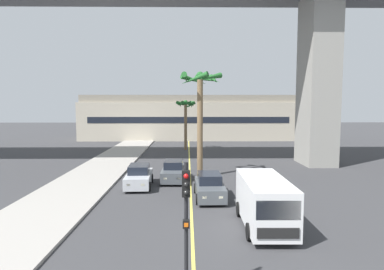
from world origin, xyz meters
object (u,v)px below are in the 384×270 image
object	(u,v)px
car_queue_front	(139,177)
car_queue_second	(209,187)
palm_tree_near_median	(200,97)
palm_tree_mid_median	(186,110)
traffic_light_median_near	(186,213)
delivery_van	(264,201)
car_queue_third	(174,171)

from	to	relation	value
car_queue_front	car_queue_second	world-z (taller)	same
car_queue_second	palm_tree_near_median	distance (m)	8.43
car_queue_front	palm_tree_mid_median	world-z (taller)	palm_tree_mid_median
traffic_light_median_near	palm_tree_near_median	distance (m)	17.55
traffic_light_median_near	palm_tree_near_median	world-z (taller)	palm_tree_near_median
traffic_light_median_near	car_queue_second	bearing A→B (deg)	82.58
car_queue_front	traffic_light_median_near	size ratio (longest dim) A/B	0.99
delivery_van	palm_tree_mid_median	bearing A→B (deg)	97.96
palm_tree_near_median	car_queue_third	bearing A→B (deg)	-148.91
car_queue_second	palm_tree_mid_median	xyz separation A→B (m)	(-1.59, 22.69, 4.48)
car_queue_front	car_queue_second	bearing A→B (deg)	-31.73
car_queue_front	traffic_light_median_near	world-z (taller)	traffic_light_median_near
car_queue_third	palm_tree_mid_median	world-z (taller)	palm_tree_mid_median
car_queue_second	palm_tree_mid_median	distance (m)	23.18
delivery_van	palm_tree_mid_median	xyz separation A→B (m)	(-3.87, 27.70, 3.92)
traffic_light_median_near	palm_tree_mid_median	bearing A→B (deg)	90.28
car_queue_front	car_queue_second	xyz separation A→B (m)	(4.87, -3.01, 0.00)
car_queue_third	palm_tree_near_median	size ratio (longest dim) A/B	0.49
car_queue_third	delivery_van	xyz separation A→B (m)	(4.74, -9.86, 0.57)
car_queue_third	palm_tree_mid_median	distance (m)	18.41
car_queue_front	delivery_van	world-z (taller)	delivery_van
car_queue_third	traffic_light_median_near	distance (m)	15.98
car_queue_second	car_queue_third	xyz separation A→B (m)	(-2.46, 4.86, 0.00)
palm_tree_near_median	palm_tree_mid_median	world-z (taller)	palm_tree_near_median
palm_tree_mid_median	car_queue_front	bearing A→B (deg)	-99.46
car_queue_front	palm_tree_mid_median	bearing A→B (deg)	80.54
car_queue_third	delivery_van	world-z (taller)	delivery_van
car_queue_front	car_queue_third	world-z (taller)	same
car_queue_front	car_queue_third	size ratio (longest dim) A/B	1.01
delivery_van	palm_tree_near_median	size ratio (longest dim) A/B	0.62
car_queue_third	delivery_van	distance (m)	10.96
car_queue_front	palm_tree_near_median	bearing A→B (deg)	34.57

